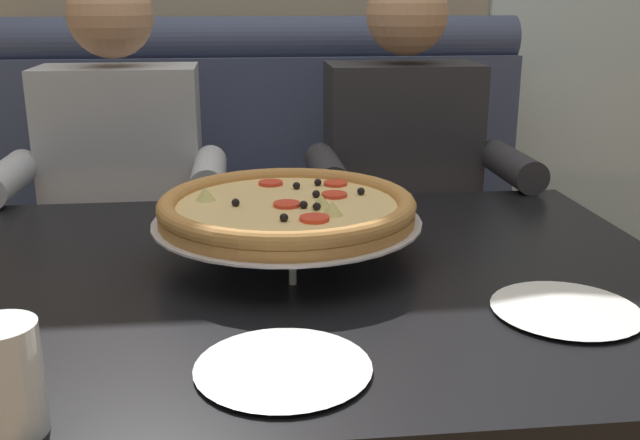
% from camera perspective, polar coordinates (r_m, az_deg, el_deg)
% --- Properties ---
extents(booth_bench, '(1.64, 0.78, 1.13)m').
position_cam_1_polar(booth_bench, '(2.24, -4.24, -3.81)').
color(booth_bench, '#424C6B').
rests_on(booth_bench, ground_plane).
extents(dining_table, '(1.35, 0.96, 0.75)m').
position_cam_1_polar(dining_table, '(1.25, -2.76, -7.66)').
color(dining_table, black).
rests_on(dining_table, ground_plane).
extents(diner_left, '(0.54, 0.64, 1.27)m').
position_cam_1_polar(diner_left, '(1.91, -15.28, 1.82)').
color(diner_left, '#2D3342').
rests_on(diner_left, ground_plane).
extents(diner_right, '(0.54, 0.64, 1.27)m').
position_cam_1_polar(diner_right, '(1.93, 6.89, 2.50)').
color(diner_right, '#2D3342').
rests_on(diner_right, ground_plane).
extents(pizza, '(0.46, 0.46, 0.12)m').
position_cam_1_polar(pizza, '(1.27, -2.56, 0.83)').
color(pizza, silver).
rests_on(pizza, dining_table).
extents(plate_near_left, '(0.22, 0.22, 0.02)m').
position_cam_1_polar(plate_near_left, '(0.92, -2.88, -11.03)').
color(plate_near_left, white).
rests_on(plate_near_left, dining_table).
extents(plate_near_right, '(0.22, 0.22, 0.02)m').
position_cam_1_polar(plate_near_right, '(1.13, 18.52, -6.32)').
color(plate_near_right, white).
rests_on(plate_near_right, dining_table).
extents(drinking_glass, '(0.08, 0.08, 0.12)m').
position_cam_1_polar(drinking_glass, '(0.85, -23.17, -11.80)').
color(drinking_glass, silver).
rests_on(drinking_glass, dining_table).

